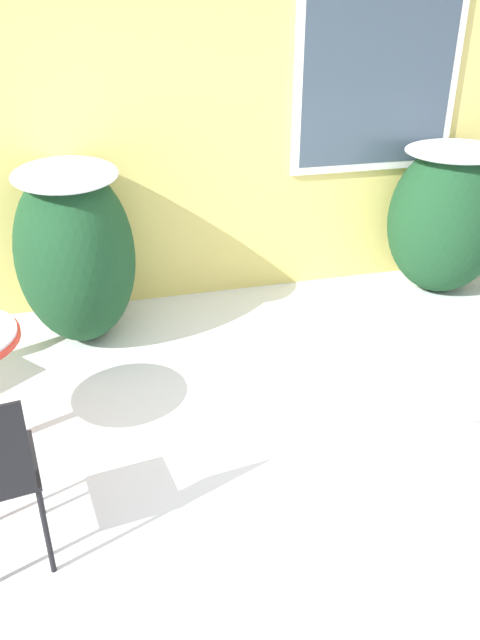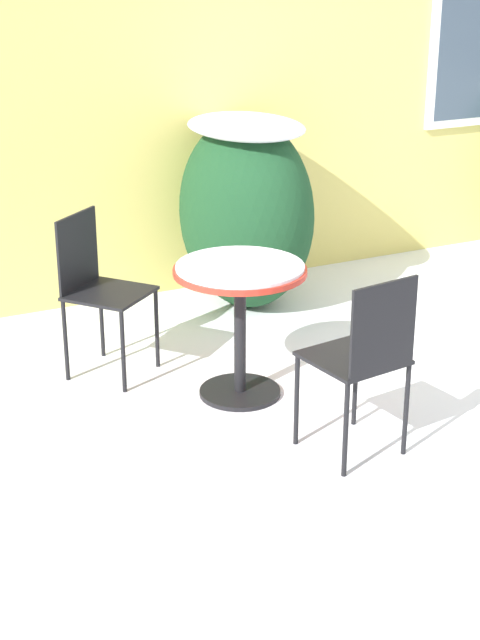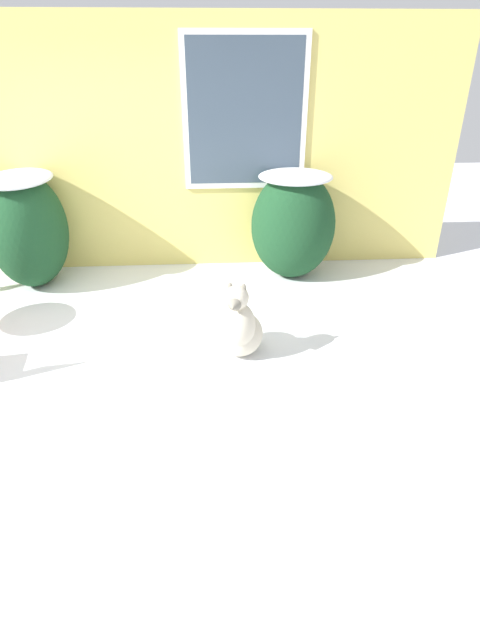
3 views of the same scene
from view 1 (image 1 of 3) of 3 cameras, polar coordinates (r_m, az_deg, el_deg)
name	(u,v)px [view 1 (image 1 of 3)]	position (r m, az deg, el deg)	size (l,w,h in m)	color
ground_plane	(269,459)	(3.46, 2.63, -12.62)	(16.00, 16.00, 0.00)	white
house_wall	(199,121)	(4.87, -3.80, 17.70)	(8.00, 0.10, 2.74)	#E5D16B
shrub_left	(75,249)	(4.50, -14.85, 6.25)	(0.82, 1.08, 1.25)	#194223
shrub_middle	(447,215)	(5.37, 18.42, 9.08)	(0.95, 0.88, 1.22)	#194223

